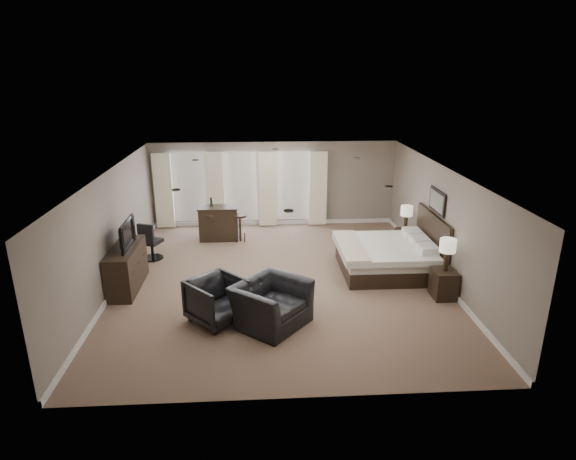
{
  "coord_description": "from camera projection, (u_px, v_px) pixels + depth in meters",
  "views": [
    {
      "loc": [
        -0.46,
        -10.29,
        4.75
      ],
      "look_at": [
        0.2,
        0.4,
        1.1
      ],
      "focal_mm": 30.0,
      "sensor_mm": 36.0,
      "label": 1
    }
  ],
  "objects": [
    {
      "name": "dresser",
      "position": [
        127.0,
        268.0,
        10.73
      ],
      "size": [
        0.54,
        1.68,
        0.98
      ],
      "primitive_type": "cube",
      "color": "black",
      "rests_on": "ground"
    },
    {
      "name": "bar_stool_left",
      "position": [
        210.0,
        228.0,
        13.68
      ],
      "size": [
        0.49,
        0.49,
        0.8
      ],
      "primitive_type": "cube",
      "rotation": [
        0.0,
        0.0,
        -0.38
      ],
      "color": "black",
      "rests_on": "ground"
    },
    {
      "name": "bar_stool_right",
      "position": [
        240.0,
        228.0,
        13.67
      ],
      "size": [
        0.4,
        0.4,
        0.79
      ],
      "primitive_type": "cube",
      "rotation": [
        0.0,
        0.0,
        -0.07
      ],
      "color": "black",
      "rests_on": "ground"
    },
    {
      "name": "window_bay",
      "position": [
        241.0,
        189.0,
        14.71
      ],
      "size": [
        5.25,
        0.2,
        2.3
      ],
      "color": "silver",
      "rests_on": "room"
    },
    {
      "name": "armchair_near",
      "position": [
        271.0,
        297.0,
        9.17
      ],
      "size": [
        1.51,
        1.57,
        1.16
      ],
      "primitive_type": "imported",
      "rotation": [
        0.0,
        0.0,
        0.87
      ],
      "color": "black",
      "rests_on": "ground"
    },
    {
      "name": "lamp_far",
      "position": [
        406.0,
        218.0,
        12.91
      ],
      "size": [
        0.32,
        0.32,
        0.67
      ],
      "primitive_type": "cube",
      "color": "beige",
      "rests_on": "nightstand_far"
    },
    {
      "name": "armchair_far",
      "position": [
        217.0,
        298.0,
        9.31
      ],
      "size": [
        1.3,
        1.3,
        0.98
      ],
      "primitive_type": "imported",
      "rotation": [
        0.0,
        0.0,
        0.75
      ],
      "color": "black",
      "rests_on": "ground"
    },
    {
      "name": "nightstand_near",
      "position": [
        444.0,
        284.0,
        10.35
      ],
      "size": [
        0.47,
        0.57,
        0.62
      ],
      "primitive_type": "cube",
      "color": "black",
      "rests_on": "ground"
    },
    {
      "name": "bar_counter",
      "position": [
        219.0,
        223.0,
        13.78
      ],
      "size": [
        1.13,
        0.59,
        0.99
      ],
      "primitive_type": "cube",
      "color": "black",
      "rests_on": "ground"
    },
    {
      "name": "desk_chair",
      "position": [
        151.0,
        241.0,
        12.36
      ],
      "size": [
        0.67,
        0.67,
        1.01
      ],
      "primitive_type": "cube",
      "rotation": [
        0.0,
        0.0,
        2.76
      ],
      "color": "black",
      "rests_on": "ground"
    },
    {
      "name": "lamp_near",
      "position": [
        447.0,
        255.0,
        10.14
      ],
      "size": [
        0.34,
        0.34,
        0.71
      ],
      "primitive_type": "cube",
      "color": "beige",
      "rests_on": "nightstand_near"
    },
    {
      "name": "room",
      "position": [
        280.0,
        227.0,
        10.86
      ],
      "size": [
        7.6,
        8.6,
        2.64
      ],
      "color": "brown",
      "rests_on": "ground"
    },
    {
      "name": "bed",
      "position": [
        387.0,
        244.0,
        11.54
      ],
      "size": [
        2.24,
        2.14,
        1.43
      ],
      "primitive_type": "cube",
      "color": "silver",
      "rests_on": "ground"
    },
    {
      "name": "wall_art",
      "position": [
        437.0,
        201.0,
        11.27
      ],
      "size": [
        0.04,
        0.96,
        0.56
      ],
      "primitive_type": "cube",
      "color": "slate",
      "rests_on": "room"
    },
    {
      "name": "tv",
      "position": [
        124.0,
        244.0,
        10.55
      ],
      "size": [
        0.62,
        1.07,
        0.14
      ],
      "primitive_type": "imported",
      "rotation": [
        0.0,
        0.0,
        1.57
      ],
      "color": "black",
      "rests_on": "dresser"
    },
    {
      "name": "nightstand_far",
      "position": [
        404.0,
        239.0,
        13.1
      ],
      "size": [
        0.42,
        0.51,
        0.56
      ],
      "primitive_type": "cube",
      "color": "black",
      "rests_on": "ground"
    }
  ]
}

